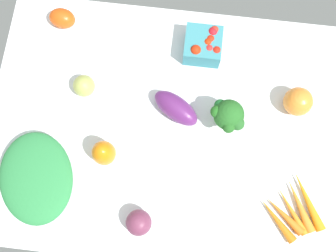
{
  "coord_description": "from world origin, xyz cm",
  "views": [
    {
      "loc": [
        -3.42,
        28.96,
        116.41
      ],
      "look_at": [
        0.0,
        0.0,
        4.0
      ],
      "focal_mm": 43.82,
      "sensor_mm": 36.0,
      "label": 1
    }
  ],
  "objects_px": {
    "berry_basket": "(204,45)",
    "leafy_greens_clump": "(36,178)",
    "red_onion_center": "(139,223)",
    "heirloom_tomato_green": "(84,86)",
    "roma_tomato": "(62,18)",
    "bell_pepper_orange": "(104,153)",
    "broccoli_head": "(228,115)",
    "carrot_bunch": "(294,209)",
    "eggplant": "(176,108)",
    "heirloom_tomato_orange": "(298,102)"
  },
  "relations": [
    {
      "from": "leafy_greens_clump",
      "to": "roma_tomato",
      "type": "bearing_deg",
      "value": -88.07
    },
    {
      "from": "heirloom_tomato_green",
      "to": "eggplant",
      "type": "bearing_deg",
      "value": 172.44
    },
    {
      "from": "broccoli_head",
      "to": "roma_tomato",
      "type": "xyz_separation_m",
      "value": [
        0.52,
        -0.26,
        -0.05
      ]
    },
    {
      "from": "berry_basket",
      "to": "eggplant",
      "type": "bearing_deg",
      "value": 73.5
    },
    {
      "from": "bell_pepper_orange",
      "to": "heirloom_tomato_orange",
      "type": "xyz_separation_m",
      "value": [
        -0.52,
        -0.21,
        -0.01
      ]
    },
    {
      "from": "roma_tomato",
      "to": "heirloom_tomato_orange",
      "type": "xyz_separation_m",
      "value": [
        -0.71,
        0.18,
        0.01
      ]
    },
    {
      "from": "heirloom_tomato_orange",
      "to": "heirloom_tomato_green",
      "type": "height_order",
      "value": "heirloom_tomato_orange"
    },
    {
      "from": "roma_tomato",
      "to": "carrot_bunch",
      "type": "xyz_separation_m",
      "value": [
        -0.72,
        0.48,
        -0.02
      ]
    },
    {
      "from": "leafy_greens_clump",
      "to": "carrot_bunch",
      "type": "bearing_deg",
      "value": 179.97
    },
    {
      "from": "red_onion_center",
      "to": "carrot_bunch",
      "type": "xyz_separation_m",
      "value": [
        -0.41,
        -0.09,
        -0.02
      ]
    },
    {
      "from": "carrot_bunch",
      "to": "eggplant",
      "type": "bearing_deg",
      "value": -34.58
    },
    {
      "from": "berry_basket",
      "to": "leafy_greens_clump",
      "type": "bearing_deg",
      "value": 46.68
    },
    {
      "from": "heirloom_tomato_green",
      "to": "leafy_greens_clump",
      "type": "distance_m",
      "value": 0.29
    },
    {
      "from": "broccoli_head",
      "to": "bell_pepper_orange",
      "type": "bearing_deg",
      "value": 23.12
    },
    {
      "from": "roma_tomato",
      "to": "heirloom_tomato_orange",
      "type": "relative_size",
      "value": 0.97
    },
    {
      "from": "red_onion_center",
      "to": "heirloom_tomato_orange",
      "type": "relative_size",
      "value": 0.84
    },
    {
      "from": "roma_tomato",
      "to": "bell_pepper_orange",
      "type": "distance_m",
      "value": 0.44
    },
    {
      "from": "bell_pepper_orange",
      "to": "eggplant",
      "type": "xyz_separation_m",
      "value": [
        -0.18,
        -0.16,
        -0.02
      ]
    },
    {
      "from": "eggplant",
      "to": "broccoli_head",
      "type": "bearing_deg",
      "value": 24.47
    },
    {
      "from": "eggplant",
      "to": "carrot_bunch",
      "type": "height_order",
      "value": "eggplant"
    },
    {
      "from": "broccoli_head",
      "to": "heirloom_tomato_orange",
      "type": "distance_m",
      "value": 0.21
    },
    {
      "from": "bell_pepper_orange",
      "to": "leafy_greens_clump",
      "type": "bearing_deg",
      "value": 25.73
    },
    {
      "from": "roma_tomato",
      "to": "carrot_bunch",
      "type": "distance_m",
      "value": 0.87
    },
    {
      "from": "carrot_bunch",
      "to": "leafy_greens_clump",
      "type": "relative_size",
      "value": 0.78
    },
    {
      "from": "roma_tomato",
      "to": "heirloom_tomato_orange",
      "type": "height_order",
      "value": "heirloom_tomato_orange"
    },
    {
      "from": "heirloom_tomato_green",
      "to": "roma_tomato",
      "type": "bearing_deg",
      "value": -63.62
    },
    {
      "from": "heirloom_tomato_orange",
      "to": "leafy_greens_clump",
      "type": "xyz_separation_m",
      "value": [
        0.7,
        0.3,
        -0.01
      ]
    },
    {
      "from": "red_onion_center",
      "to": "leafy_greens_clump",
      "type": "distance_m",
      "value": 0.31
    },
    {
      "from": "roma_tomato",
      "to": "eggplant",
      "type": "relative_size",
      "value": 0.55
    },
    {
      "from": "red_onion_center",
      "to": "heirloom_tomato_green",
      "type": "height_order",
      "value": "red_onion_center"
    },
    {
      "from": "roma_tomato",
      "to": "berry_basket",
      "type": "bearing_deg",
      "value": 1.39
    },
    {
      "from": "broccoli_head",
      "to": "heirloom_tomato_green",
      "type": "xyz_separation_m",
      "value": [
        0.41,
        -0.05,
        -0.04
      ]
    },
    {
      "from": "carrot_bunch",
      "to": "leafy_greens_clump",
      "type": "xyz_separation_m",
      "value": [
        0.71,
        -0.0,
        0.02
      ]
    },
    {
      "from": "red_onion_center",
      "to": "carrot_bunch",
      "type": "distance_m",
      "value": 0.42
    },
    {
      "from": "carrot_bunch",
      "to": "heirloom_tomato_green",
      "type": "bearing_deg",
      "value": -24.05
    },
    {
      "from": "red_onion_center",
      "to": "heirloom_tomato_green",
      "type": "distance_m",
      "value": 0.42
    },
    {
      "from": "broccoli_head",
      "to": "carrot_bunch",
      "type": "relative_size",
      "value": 0.6
    },
    {
      "from": "leafy_greens_clump",
      "to": "eggplant",
      "type": "bearing_deg",
      "value": -146.03
    },
    {
      "from": "bell_pepper_orange",
      "to": "eggplant",
      "type": "distance_m",
      "value": 0.24
    },
    {
      "from": "broccoli_head",
      "to": "leafy_greens_clump",
      "type": "xyz_separation_m",
      "value": [
        0.5,
        0.22,
        -0.05
      ]
    },
    {
      "from": "red_onion_center",
      "to": "eggplant",
      "type": "relative_size",
      "value": 0.48
    },
    {
      "from": "red_onion_center",
      "to": "berry_basket",
      "type": "bearing_deg",
      "value": -103.0
    },
    {
      "from": "red_onion_center",
      "to": "berry_basket",
      "type": "height_order",
      "value": "berry_basket"
    },
    {
      "from": "eggplant",
      "to": "red_onion_center",
      "type": "bearing_deg",
      "value": -69.47
    },
    {
      "from": "broccoli_head",
      "to": "bell_pepper_orange",
      "type": "height_order",
      "value": "broccoli_head"
    },
    {
      "from": "red_onion_center",
      "to": "bell_pepper_orange",
      "type": "bearing_deg",
      "value": -55.52
    },
    {
      "from": "heirloom_tomato_orange",
      "to": "carrot_bunch",
      "type": "bearing_deg",
      "value": 91.55
    },
    {
      "from": "broccoli_head",
      "to": "red_onion_center",
      "type": "relative_size",
      "value": 1.75
    },
    {
      "from": "red_onion_center",
      "to": "eggplant",
      "type": "distance_m",
      "value": 0.33
    },
    {
      "from": "red_onion_center",
      "to": "leafy_greens_clump",
      "type": "height_order",
      "value": "red_onion_center"
    }
  ]
}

